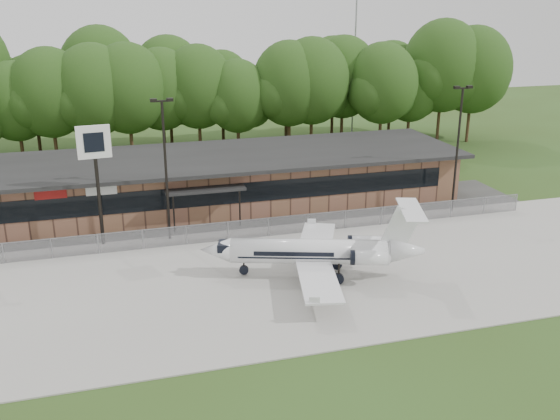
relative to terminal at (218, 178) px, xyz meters
name	(u,v)px	position (x,y,z in m)	size (l,w,h in m)	color
ground	(306,345)	(0.00, -23.94, -2.18)	(160.00, 160.00, 0.00)	#314418
apron	(266,279)	(0.00, -15.94, -2.14)	(64.00, 18.00, 0.08)	#9E9B93
parking_lot	(229,219)	(0.00, -4.44, -2.15)	(50.00, 9.00, 0.06)	#383835
terminal	(218,178)	(0.00, 0.00, 0.00)	(41.00, 11.65, 4.30)	brown
fence	(242,230)	(0.00, -8.94, -1.40)	(46.00, 0.04, 1.52)	gray
treeline	(186,87)	(0.00, 18.06, 5.32)	(72.00, 12.00, 15.00)	#183E13
radio_mast	(356,33)	(22.00, 24.06, 10.32)	(0.20, 0.20, 25.00)	gray
light_pole_mid	(165,160)	(-5.00, -7.44, 3.80)	(1.55, 0.30, 10.23)	black
light_pole_right	(458,140)	(18.00, -7.44, 3.80)	(1.55, 0.30, 10.23)	black
business_jet	(318,252)	(3.19, -16.46, -0.49)	(13.88, 12.43, 4.72)	silver
pole_sign	(95,155)	(-9.66, -7.14, 4.38)	(2.26, 0.48, 8.58)	black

